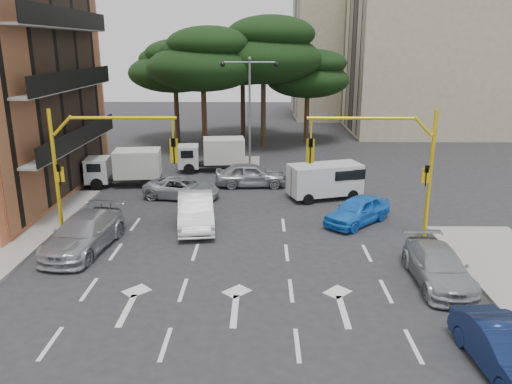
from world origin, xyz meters
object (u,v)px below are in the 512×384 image
car_silver_cross_a (182,188)px  box_truck_a (124,168)px  signal_mast_left (93,155)px  van_white (325,181)px  car_silver_wagon (84,233)px  street_lamp_center (250,93)px  box_truck_b (212,155)px  car_silver_parked (438,266)px  car_white_hatch (196,211)px  car_silver_cross_b (251,175)px  car_navy_parked (505,350)px  signal_mast_right (392,156)px  car_blue_compact (358,210)px

car_silver_cross_a → box_truck_a: box_truck_a is taller
signal_mast_left → van_white: signal_mast_left is taller
van_white → car_silver_wagon: bearing=-73.0°
street_lamp_center → car_silver_cross_a: bearing=-115.6°
street_lamp_center → car_silver_cross_a: street_lamp_center is taller
box_truck_b → car_silver_parked: bearing=-155.8°
car_white_hatch → box_truck_a: 9.28m
car_silver_cross_b → car_navy_parked: 20.24m
signal_mast_right → car_blue_compact: size_ratio=1.46×
car_silver_cross_b → car_white_hatch: bearing=158.5°
car_silver_cross_a → van_white: size_ratio=1.06×
signal_mast_left → car_navy_parked: size_ratio=1.47×
van_white → car_navy_parked: bearing=-6.9°
car_silver_wagon → box_truck_a: 10.53m
signal_mast_left → van_white: 13.25m
car_silver_parked → box_truck_b: box_truck_b is taller
car_white_hatch → car_silver_wagon: (-4.55, -3.03, -0.03)m
street_lamp_center → car_blue_compact: street_lamp_center is taller
car_silver_wagon → box_truck_b: bearing=80.9°
car_white_hatch → car_blue_compact: (8.12, 0.54, -0.10)m
van_white → box_truck_b: 9.83m
car_silver_wagon → car_silver_cross_b: 12.62m
street_lamp_center → car_silver_parked: (7.60, -18.78, -4.76)m
signal_mast_left → street_lamp_center: (6.80, 14.01, 1.54)m
car_navy_parked → box_truck_a: box_truck_a is taller
car_navy_parked → car_silver_parked: (0.00, 5.40, -0.00)m
signal_mast_left → car_silver_wagon: signal_mast_left is taller
signal_mast_left → street_lamp_center: street_lamp_center is taller
signal_mast_right → car_blue_compact: (-1.05, 1.82, -3.19)m
car_blue_compact → car_white_hatch: bearing=-131.5°
car_silver_cross_a → car_navy_parked: 19.82m
signal_mast_left → van_white: bearing=28.3°
signal_mast_right → box_truck_a: size_ratio=1.27×
signal_mast_right → box_truck_b: 16.11m
car_silver_wagon → car_silver_cross_a: car_silver_wagon is taller
car_silver_cross_a → box_truck_b: bearing=1.5°
car_white_hatch → car_silver_parked: bearing=-39.3°
car_blue_compact → car_silver_cross_b: car_silver_cross_b is taller
car_silver_wagon → car_silver_cross_b: (7.12, 10.42, 0.00)m
car_silver_cross_b → van_white: size_ratio=1.08×
signal_mast_right → car_silver_wagon: 14.18m
signal_mast_right → van_white: signal_mast_right is taller
car_silver_cross_b → car_silver_parked: bearing=-153.6°
car_navy_parked → car_silver_parked: same height
signal_mast_right → car_silver_parked: signal_mast_right is taller
street_lamp_center → van_white: bearing=-59.8°
car_silver_cross_a → street_lamp_center: bearing=-14.4°
signal_mast_right → signal_mast_left: size_ratio=1.00×
street_lamp_center → car_navy_parked: street_lamp_center is taller
car_silver_parked → box_truck_b: size_ratio=0.96×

